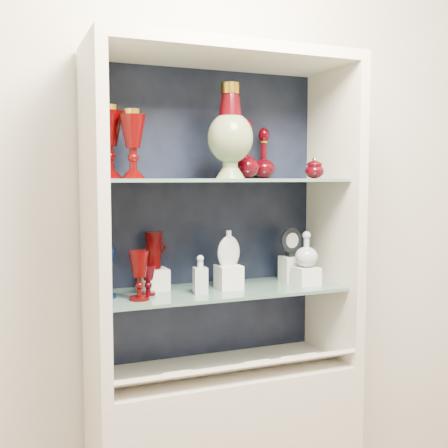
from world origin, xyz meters
name	(u,v)px	position (x,y,z in m)	size (l,w,h in m)	color
wall_back	(204,196)	(0.00, 1.75, 1.40)	(3.50, 0.02, 2.80)	beige
cabinet_back_panel	(206,214)	(0.00, 1.72, 1.32)	(0.98, 0.02, 1.15)	black
cabinet_side_left	(94,221)	(-0.48, 1.53, 1.32)	(0.04, 0.40, 1.15)	beige
cabinet_side_right	(333,214)	(0.48, 1.53, 1.32)	(0.04, 0.40, 1.15)	beige
cabinet_top_cap	(224,55)	(0.00, 1.53, 1.92)	(1.00, 0.40, 0.04)	beige
shelf_lower	(222,290)	(0.00, 1.55, 1.04)	(0.92, 0.34, 0.01)	slate
shelf_upper	(222,180)	(0.00, 1.55, 1.46)	(0.92, 0.34, 0.01)	slate
label_ledge	(235,369)	(0.00, 1.42, 0.78)	(0.92, 0.18, 0.01)	beige
label_card_0	(253,362)	(0.07, 1.42, 0.80)	(0.10, 0.07, 0.00)	white
label_card_1	(174,373)	(-0.23, 1.42, 0.80)	(0.10, 0.07, 0.00)	white
label_card_2	(300,356)	(0.27, 1.42, 0.80)	(0.10, 0.07, 0.00)	white
label_card_3	(289,357)	(0.22, 1.42, 0.80)	(0.10, 0.07, 0.00)	white
pedestal_lamp_left	(133,144)	(-0.34, 1.54, 1.59)	(0.09, 0.09, 0.24)	#490000
pedestal_lamp_right	(110,142)	(-0.41, 1.61, 1.60)	(0.10, 0.10, 0.26)	#490000
enamel_urn	(230,131)	(0.01, 1.48, 1.64)	(0.17, 0.17, 0.34)	#0E3F15
ruby_decanter_a	(246,145)	(0.11, 1.57, 1.60)	(0.10, 0.10, 0.26)	#440006
ruby_decanter_b	(264,152)	(0.22, 1.65, 1.58)	(0.09, 0.09, 0.22)	#440006
lidded_bowl	(315,168)	(0.37, 1.50, 1.51)	(0.07, 0.07, 0.08)	#440006
cobalt_goblet	(105,273)	(-0.44, 1.56, 1.14)	(0.07, 0.07, 0.17)	#08173C
ruby_goblet_tall	(139,275)	(-0.34, 1.48, 1.14)	(0.07, 0.07, 0.17)	#490000
ruby_goblet_small	(148,280)	(-0.29, 1.55, 1.10)	(0.05, 0.05, 0.11)	#440006
riser_ruby_pitcher	(154,279)	(-0.24, 1.63, 1.09)	(0.10, 0.10, 0.08)	silver
ruby_pitcher	(154,250)	(-0.24, 1.63, 1.20)	(0.11, 0.07, 0.14)	#490000
clear_square_bottle	(200,274)	(-0.11, 1.50, 1.12)	(0.05, 0.05, 0.14)	#A1B0BA
riser_flat_flask	(229,277)	(0.03, 1.55, 1.09)	(0.09, 0.09, 0.09)	silver
flat_flask	(229,247)	(0.03, 1.55, 1.21)	(0.10, 0.04, 0.14)	silver
riser_clear_round_decanter	(306,276)	(0.34, 1.50, 1.08)	(0.09, 0.09, 0.07)	silver
clear_round_decanter	(306,250)	(0.34, 1.50, 1.19)	(0.09, 0.09, 0.14)	#A1B0BA
riser_cameo_medallion	(291,268)	(0.33, 1.61, 1.10)	(0.08, 0.08, 0.10)	silver
cameo_medallion	(291,242)	(0.33, 1.61, 1.21)	(0.10, 0.04, 0.12)	black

